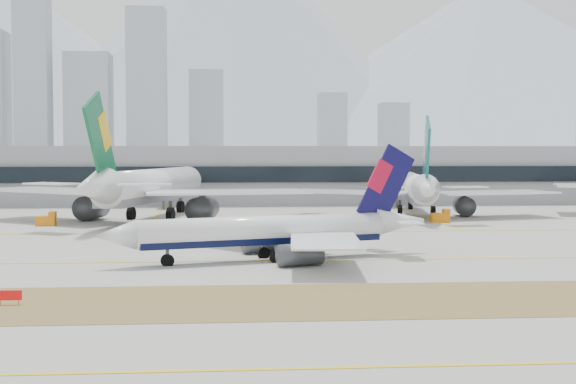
{
  "coord_description": "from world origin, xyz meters",
  "views": [
    {
      "loc": [
        -11.74,
        -105.3,
        13.98
      ],
      "look_at": [
        -2.12,
        18.0,
        7.5
      ],
      "focal_mm": 50.0,
      "sensor_mm": 36.0,
      "label": 1
    }
  ],
  "objects": [
    {
      "name": "ground",
      "position": [
        0.0,
        0.0,
        0.0
      ],
      "size": [
        3000.0,
        3000.0,
        0.0
      ],
      "primitive_type": "plane",
      "color": "gray",
      "rests_on": "ground"
    },
    {
      "name": "apron_markings",
      "position": [
        0.0,
        -53.95,
        0.02
      ],
      "size": [
        360.0,
        122.22,
        0.06
      ],
      "color": "olive",
      "rests_on": "ground"
    },
    {
      "name": "taxiing_airliner",
      "position": [
        -5.49,
        -4.02,
        3.62
      ],
      "size": [
        43.57,
        37.07,
        15.0
      ],
      "rotation": [
        0.0,
        0.0,
        3.44
      ],
      "color": "white",
      "rests_on": "ground"
    },
    {
      "name": "widebody_eva",
      "position": [
        -27.04,
        55.44,
        6.44
      ],
      "size": [
        65.85,
        65.71,
        24.22
      ],
      "rotation": [
        0.0,
        0.0,
        1.32
      ],
      "color": "white",
      "rests_on": "ground"
    },
    {
      "name": "widebody_cathay",
      "position": [
        29.14,
        63.22,
        5.52
      ],
      "size": [
        57.57,
        56.9,
        20.76
      ],
      "rotation": [
        0.0,
        0.0,
        1.42
      ],
      "color": "white",
      "rests_on": "ground"
    },
    {
      "name": "terminal",
      "position": [
        0.0,
        114.84,
        7.5
      ],
      "size": [
        280.0,
        43.1,
        15.0
      ],
      "color": "gray",
      "rests_on": "ground"
    },
    {
      "name": "hold_sign_left",
      "position": [
        -31.22,
        -32.0,
        0.88
      ],
      "size": [
        2.2,
        0.15,
        1.35
      ],
      "color": "red",
      "rests_on": "ground"
    },
    {
      "name": "gse_b",
      "position": [
        -44.72,
        45.19,
        1.05
      ],
      "size": [
        3.55,
        2.0,
        2.6
      ],
      "color": "orange",
      "rests_on": "ground"
    },
    {
      "name": "gse_c",
      "position": [
        29.79,
        46.36,
        1.05
      ],
      "size": [
        3.55,
        2.0,
        2.6
      ],
      "color": "orange",
      "rests_on": "ground"
    },
    {
      "name": "city_skyline",
      "position": [
        -106.76,
        453.42,
        49.8
      ],
      "size": [
        342.0,
        49.8,
        140.0
      ],
      "color": "#97A1AC",
      "rests_on": "ground"
    },
    {
      "name": "mountain_ridge",
      "position": [
        33.0,
        1404.14,
        181.85
      ],
      "size": [
        2830.0,
        1120.0,
        470.0
      ],
      "color": "#9EA8B7",
      "rests_on": "ground"
    }
  ]
}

